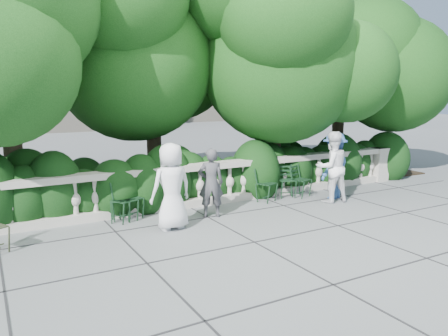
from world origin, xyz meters
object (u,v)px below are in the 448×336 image
chair_b (130,223)px  person_casual_man (332,167)px  chair_c (136,220)px  person_older_blue (334,165)px  chair_e (288,198)px  chair_d (271,202)px  person_woman_grey (211,183)px  person_businessman (171,186)px  chair_f (306,198)px  chair_a (121,223)px

chair_b → person_casual_man: 4.92m
chair_c → person_older_blue: person_older_blue is taller
chair_e → person_casual_man: 1.35m
chair_d → person_casual_man: 1.68m
chair_d → chair_b: bearing=155.3°
person_woman_grey → person_older_blue: size_ratio=0.89×
chair_b → person_woman_grey: size_ratio=0.57×
chair_d → person_woman_grey: (-1.85, -0.38, 0.74)m
person_businessman → person_older_blue: bearing=179.4°
chair_b → chair_e: size_ratio=1.00×
chair_c → person_woman_grey: (1.50, -0.52, 0.74)m
person_businessman → person_casual_man: 4.19m
chair_b → chair_f: (4.53, -0.08, 0.00)m
chair_f → person_older_blue: size_ratio=0.50×
chair_a → chair_b: same height
chair_a → person_woman_grey: (1.83, -0.48, 0.74)m
person_businessman → person_casual_man: bearing=176.2°
chair_e → person_casual_man: bearing=-28.9°
chair_a → person_businessman: person_businessman is taller
person_casual_man → person_businessman: bearing=10.2°
chair_a → chair_d: 3.68m
chair_b → person_woman_grey: bearing=-34.0°
chair_c → person_casual_man: person_casual_man is taller
chair_f → person_casual_man: bearing=-85.6°
chair_d → chair_e: size_ratio=1.00×
chair_c → person_woman_grey: bearing=-39.4°
chair_b → chair_f: same height
chair_e → chair_c: bearing=-161.4°
person_businessman → person_casual_man: size_ratio=0.99×
chair_c → person_woman_grey: 1.75m
chair_d → person_older_blue: 1.87m
chair_f → chair_b: bearing=160.0°
chair_b → person_businessman: (0.61, -0.77, 0.85)m
chair_b → person_woman_grey: person_woman_grey is taller
chair_b → chair_d: (3.50, -0.03, 0.00)m
chair_f → person_older_blue: bearing=-49.4°
chair_c → person_older_blue: bearing=-26.4°
chair_a → person_woman_grey: 2.03m
chair_c → person_older_blue: size_ratio=0.50×
person_woman_grey → chair_e: bearing=-147.5°
chair_a → chair_e: bearing=18.8°
chair_e → chair_f: 0.46m
chair_e → chair_f: size_ratio=1.00×
person_businessman → chair_f: bearing=-175.0°
chair_d → chair_f: (1.03, -0.04, 0.00)m
person_woman_grey → person_casual_man: 3.15m
chair_a → chair_c: same height
chair_a → person_older_blue: (5.30, -0.49, 0.84)m
chair_f → person_woman_grey: 2.99m
chair_b → person_businessman: person_businessman is taller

